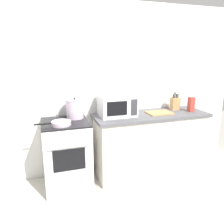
% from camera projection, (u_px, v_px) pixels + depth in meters
% --- Properties ---
extents(ground_plane, '(10.00, 10.00, 0.00)m').
position_uv_depth(ground_plane, '(104.00, 207.00, 2.63)').
color(ground_plane, '#B2ADA3').
extents(back_wall, '(4.40, 0.10, 2.50)m').
position_uv_depth(back_wall, '(105.00, 90.00, 3.30)').
color(back_wall, silver).
rests_on(back_wall, ground_plane).
extents(lower_cabinet_right, '(1.64, 0.56, 0.88)m').
position_uv_depth(lower_cabinet_right, '(150.00, 144.00, 3.36)').
color(lower_cabinet_right, beige).
rests_on(lower_cabinet_right, ground_plane).
extents(countertop_right, '(1.70, 0.60, 0.04)m').
position_uv_depth(countertop_right, '(151.00, 115.00, 3.24)').
color(countertop_right, '#59595E').
rests_on(countertop_right, lower_cabinet_right).
extents(stove, '(0.60, 0.64, 0.92)m').
position_uv_depth(stove, '(67.00, 154.00, 2.97)').
color(stove, white).
rests_on(stove, ground_plane).
extents(stock_pot, '(0.32, 0.24, 0.29)m').
position_uv_depth(stock_pot, '(75.00, 109.00, 2.99)').
color(stock_pot, silver).
rests_on(stock_pot, stove).
extents(frying_pan, '(0.44, 0.24, 0.05)m').
position_uv_depth(frying_pan, '(61.00, 123.00, 2.71)').
color(frying_pan, silver).
rests_on(frying_pan, stove).
extents(microwave, '(0.50, 0.37, 0.30)m').
position_uv_depth(microwave, '(117.00, 105.00, 3.11)').
color(microwave, white).
rests_on(microwave, countertop_right).
extents(cutting_board, '(0.36, 0.26, 0.02)m').
position_uv_depth(cutting_board, '(159.00, 113.00, 3.25)').
color(cutting_board, tan).
rests_on(cutting_board, countertop_right).
extents(knife_block, '(0.13, 0.10, 0.28)m').
position_uv_depth(knife_block, '(175.00, 104.00, 3.46)').
color(knife_block, tan).
rests_on(knife_block, countertop_right).
extents(pasta_box, '(0.08, 0.08, 0.22)m').
position_uv_depth(pasta_box, '(191.00, 104.00, 3.35)').
color(pasta_box, '#B73D33').
rests_on(pasta_box, countertop_right).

